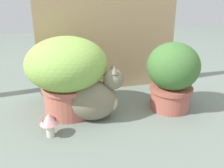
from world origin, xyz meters
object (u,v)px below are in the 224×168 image
object	(u,v)px
grass_planter	(67,71)
cat	(96,98)
mushroom_ornament_pink	(49,121)
leafy_planter	(172,74)
mushroom_ornament_red	(49,121)

from	to	relation	value
grass_planter	cat	xyz separation A→B (m)	(0.14, -0.11, -0.13)
grass_planter	cat	bearing A→B (deg)	-37.46
cat	mushroom_ornament_pink	world-z (taller)	cat
leafy_planter	grass_planter	bearing A→B (deg)	170.81
mushroom_ornament_pink	mushroom_ornament_red	bearing A→B (deg)	88.52
leafy_planter	mushroom_ornament_pink	world-z (taller)	leafy_planter
mushroom_ornament_red	grass_planter	bearing A→B (deg)	61.53
leafy_planter	mushroom_ornament_pink	distance (m)	0.72
cat	mushroom_ornament_red	world-z (taller)	cat
cat	mushroom_ornament_red	xyz separation A→B (m)	(-0.25, -0.11, -0.04)
leafy_planter	mushroom_ornament_red	bearing A→B (deg)	-170.42
grass_planter	mushroom_ornament_pink	world-z (taller)	grass_planter
grass_planter	mushroom_ornament_pink	size ratio (longest dim) A/B	3.65
cat	mushroom_ornament_red	distance (m)	0.28
grass_planter	mushroom_ornament_pink	distance (m)	0.30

